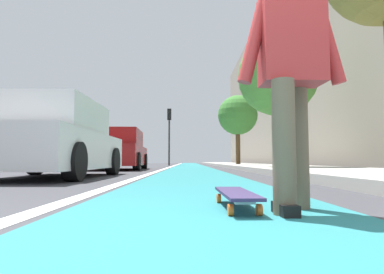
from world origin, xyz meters
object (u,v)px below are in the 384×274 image
skateboard (236,195)px  parked_car_mid (117,151)px  street_tree_mid (278,76)px  street_tree_far (238,115)px  parked_car_near (51,141)px  traffic_light (169,126)px  skater_person (291,67)px

skateboard → parked_car_mid: bearing=16.6°
street_tree_mid → street_tree_far: bearing=0.0°
parked_car_near → street_tree_mid: (4.27, -5.63, 2.41)m
skateboard → parked_car_near: (4.17, 3.00, 0.61)m
traffic_light → street_tree_mid: 13.37m
skateboard → skater_person: 0.92m
street_tree_mid → street_tree_far: size_ratio=1.04×
skateboard → traffic_light: (21.09, 1.69, 2.71)m
parked_car_mid → parked_car_near: bearing=179.9°
traffic_light → street_tree_mid: (-12.65, -4.32, 0.31)m
skater_person → street_tree_far: size_ratio=0.39×
skater_person → street_tree_far: street_tree_far is taller
parked_car_mid → traffic_light: size_ratio=1.10×
skater_person → parked_car_near: bearing=37.7°
skateboard → traffic_light: traffic_light is taller
skater_person → traffic_light: size_ratio=0.41×
parked_car_mid → street_tree_mid: size_ratio=1.00×
street_tree_mid → street_tree_far: street_tree_mid is taller
street_tree_far → parked_car_mid: bearing=142.5°
traffic_light → street_tree_far: bearing=-131.1°
parked_car_near → parked_car_mid: parked_car_near is taller
skateboard → parked_car_mid: 10.46m
parked_car_near → street_tree_mid: size_ratio=0.92×
parked_car_near → street_tree_far: 14.50m
skater_person → parked_car_mid: skater_person is taller
street_tree_mid → street_tree_far: (8.88, 0.00, -0.07)m
street_tree_mid → skater_person: bearing=165.1°
street_tree_mid → traffic_light: bearing=18.8°
street_tree_mid → parked_car_mid: bearing=74.4°
parked_car_near → parked_car_mid: size_ratio=0.92×
street_tree_far → skater_person: bearing=172.6°
parked_car_near → parked_car_mid: (5.84, -0.01, -0.00)m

